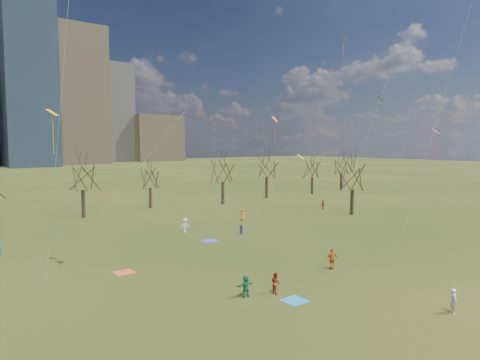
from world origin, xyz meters
TOP-DOWN VIEW (x-y plane):
  - ground at (0.00, 0.00)m, footprint 500.00×500.00m
  - bare_tree_row at (-0.09, 37.22)m, footprint 113.04×29.80m
  - blanket_teal at (-6.20, -2.14)m, footprint 1.60×1.50m
  - blanket_navy at (-0.86, 16.44)m, footprint 1.60×1.50m
  - blanket_crimson at (-12.87, 11.08)m, footprint 1.60×1.50m
  - person_1 at (0.25, -9.76)m, footprint 0.67×0.67m
  - person_2 at (-6.24, -0.26)m, footprint 0.71×0.84m
  - person_4 at (1.51, 1.13)m, footprint 1.15×0.79m
  - person_5 at (-8.39, 0.48)m, footprint 1.48×0.50m
  - person_8 at (3.84, 16.74)m, footprint 0.64×0.72m
  - person_9 at (-0.55, 22.14)m, footprint 1.16×0.75m
  - person_10 at (26.75, 24.40)m, footprint 0.97×0.65m
  - person_12 at (9.79, 24.15)m, footprint 0.66×0.89m
  - person_13 at (-20.13, 23.32)m, footprint 0.44×0.60m
  - kites_airborne at (6.04, 10.16)m, footprint 55.63×32.27m

SIDE VIEW (x-z plane):
  - ground at x=0.00m, z-range 0.00..0.00m
  - blanket_teal at x=-6.20m, z-range 0.00..0.03m
  - blanket_navy at x=-0.86m, z-range 0.00..0.03m
  - blanket_crimson at x=-12.87m, z-range 0.00..0.03m
  - person_8 at x=3.84m, z-range 0.00..1.24m
  - person_13 at x=-20.13m, z-range 0.00..1.52m
  - person_10 at x=26.75m, z-range 0.00..1.53m
  - person_2 at x=-6.24m, z-range 0.00..1.55m
  - person_1 at x=0.25m, z-range 0.00..1.57m
  - person_5 at x=-8.39m, z-range 0.00..1.58m
  - person_12 at x=9.79m, z-range 0.00..1.66m
  - person_9 at x=-0.55m, z-range 0.00..1.71m
  - person_4 at x=1.51m, z-range 0.00..1.82m
  - bare_tree_row at x=-0.09m, z-range 1.37..10.87m
  - kites_airborne at x=6.04m, z-range -0.99..23.31m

